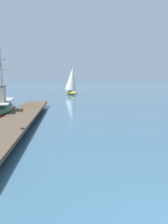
# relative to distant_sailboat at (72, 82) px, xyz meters

# --- Properties ---
(floating_dock) EXTENTS (3.18, 20.84, 0.53)m
(floating_dock) POSITION_rel_distant_sailboat_xyz_m (-1.63, -25.65, -1.55)
(floating_dock) COLOR brown
(floating_dock) RESTS_ON ground
(distant_sailboat) EXTENTS (2.47, 3.41, 4.41)m
(distant_sailboat) POSITION_rel_distant_sailboat_xyz_m (0.00, 0.00, 0.00)
(distant_sailboat) COLOR gold
(distant_sailboat) RESTS_ON ground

